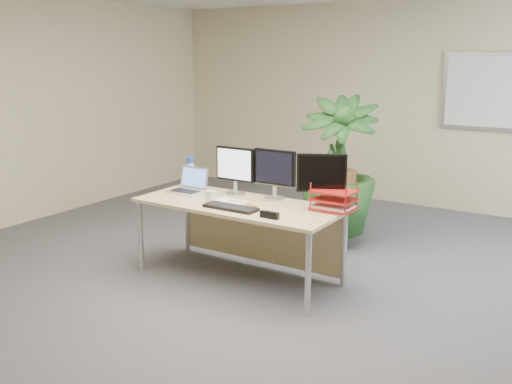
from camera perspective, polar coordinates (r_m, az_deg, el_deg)
The scene contains 17 objects.
floor at distance 4.72m, azimuth -2.42°, elevation -11.30°, with size 8.00×8.00×0.00m, color #4D4E53.
back_wall at distance 7.94m, azimuth 14.25°, elevation 8.50°, with size 7.00×0.04×2.70m, color beige.
whiteboard at distance 7.61m, azimuth 22.97°, elevation 9.18°, with size 1.30×0.04×0.95m.
desk at distance 5.16m, azimuth -1.11°, elevation -2.47°, with size 1.86×0.79×0.71m.
floor_plant at distance 6.02m, azimuth 8.11°, elevation 1.55°, with size 0.84×0.84×1.50m, color #163C16.
monitor_left at distance 5.29m, azimuth -2.09°, elevation 2.44°, with size 0.40×0.18×0.45m.
monitor_right at distance 5.11m, azimuth 1.90°, elevation 2.10°, with size 0.41×0.19×0.46m.
monitor_dark at distance 4.84m, azimuth 6.57°, elevation 1.48°, with size 0.39×0.22×0.47m.
laptop at distance 5.50m, azimuth -6.69°, elevation 0.65°, with size 0.32×0.28×0.23m.
keyboard at distance 4.84m, azimuth -2.54°, elevation -1.55°, with size 0.49×0.16×0.03m, color black.
coffee_mug at distance 5.11m, azimuth -4.62°, elevation -0.38°, with size 0.12×0.08×0.10m.
spiral_notebook at distance 5.05m, azimuth -2.75°, elevation -1.03°, with size 0.28×0.21×0.01m, color white.
orange_pen at distance 5.04m, azimuth -2.11°, elevation -0.91°, with size 0.01×0.01×0.13m, color #CB4016.
yellow_highlighter at distance 4.94m, azimuth -0.41°, elevation -1.30°, with size 0.02×0.02×0.13m, color gold.
water_bottle at distance 5.71m, azimuth -6.58°, elevation 1.99°, with size 0.08×0.08×0.29m.
letter_tray at distance 4.84m, azimuth 7.76°, elevation -0.93°, with size 0.35×0.27×0.16m.
stapler at distance 4.56m, azimuth 1.36°, elevation -2.31°, with size 0.16×0.04×0.05m, color black.
Camera 1 is at (2.45, -3.53, 1.97)m, focal length 40.00 mm.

